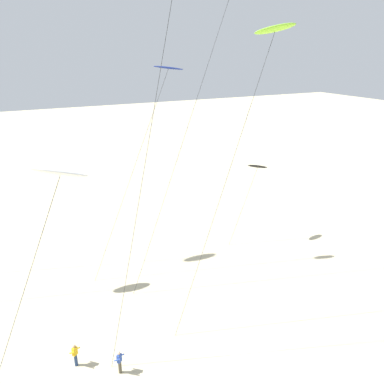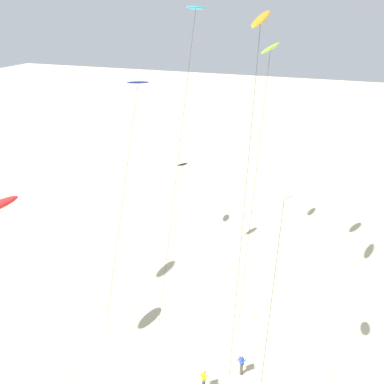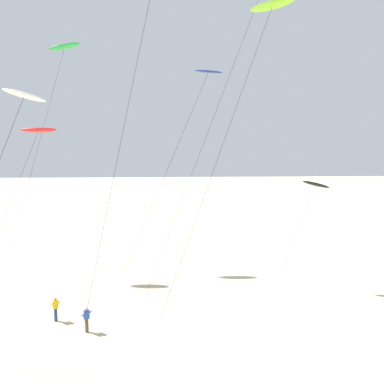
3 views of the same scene
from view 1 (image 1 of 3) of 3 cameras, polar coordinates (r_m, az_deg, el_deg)
name	(u,v)px [view 1 (image 1 of 3)]	position (r m, az deg, el deg)	size (l,w,h in m)	color
ground_plane	(260,372)	(28.24, 9.89, -24.45)	(260.00, 260.00, 0.00)	beige
kite_navy	(167,72)	(34.21, -3.69, 17.00)	(9.07, 1.29, 18.45)	navy
kite_lime	(274,32)	(27.28, 11.92, 21.88)	(8.92, 1.53, 21.48)	#8CD833
kite_white	(59,176)	(18.01, -18.80, 2.20)	(7.36, 0.83, 15.17)	white
kite_black	(258,167)	(41.06, 9.53, 3.62)	(4.60, 0.83, 8.79)	black
kite_flyer_nearest	(120,362)	(27.64, -10.52, -23.13)	(0.73, 0.73, 1.67)	#4C4738
kite_flyer_middle	(75,354)	(28.74, -16.66, -21.74)	(0.72, 0.71, 1.67)	navy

